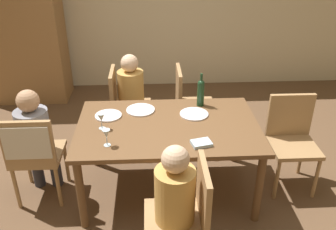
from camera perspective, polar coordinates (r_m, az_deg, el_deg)
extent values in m
plane|color=brown|center=(3.74, 0.00, -11.41)|extent=(10.00, 10.00, 0.00)
cube|color=olive|center=(5.62, -21.87, 12.42)|extent=(1.10, 0.56, 2.10)
cube|color=brown|center=(3.33, 0.00, -1.82)|extent=(1.65, 1.06, 0.04)
cylinder|color=brown|center=(3.22, -13.40, -11.96)|extent=(0.07, 0.07, 0.70)
cylinder|color=brown|center=(3.29, 13.96, -11.03)|extent=(0.07, 0.07, 0.70)
cylinder|color=brown|center=(3.96, -11.37, -3.40)|extent=(0.07, 0.07, 0.70)
cylinder|color=brown|center=(4.02, 10.48, -2.81)|extent=(0.07, 0.07, 0.70)
cylinder|color=#A87F51|center=(3.96, -20.94, -7.15)|extent=(0.04, 0.04, 0.44)
cylinder|color=#A87F51|center=(3.86, -15.53, -7.19)|extent=(0.04, 0.04, 0.44)
cylinder|color=#A87F51|center=(3.67, -22.55, -10.53)|extent=(0.04, 0.04, 0.44)
cylinder|color=#A87F51|center=(3.56, -16.68, -10.71)|extent=(0.04, 0.04, 0.44)
cube|color=#A87F51|center=(3.62, -19.52, -5.78)|extent=(0.44, 0.44, 0.04)
cube|color=#A87F51|center=(3.34, -21.01, -4.25)|extent=(0.44, 0.04, 0.44)
cube|color=beige|center=(3.33, -21.07, -3.93)|extent=(0.40, 0.07, 0.31)
cylinder|color=#A87F51|center=(3.06, -2.97, -16.91)|extent=(0.04, 0.04, 0.44)
cylinder|color=#A87F51|center=(3.08, 4.43, -16.62)|extent=(0.04, 0.04, 0.44)
cube|color=#A87F51|center=(2.76, 1.05, -16.04)|extent=(0.44, 0.44, 0.04)
cube|color=#A87F51|center=(2.62, 5.56, -12.03)|extent=(0.04, 0.44, 0.44)
cylinder|color=#A87F51|center=(4.53, -3.03, -0.43)|extent=(0.04, 0.04, 0.44)
cylinder|color=#A87F51|center=(4.20, -3.00, -2.90)|extent=(0.04, 0.04, 0.44)
cylinder|color=#A87F51|center=(4.55, -7.82, -0.55)|extent=(0.04, 0.04, 0.44)
cylinder|color=#A87F51|center=(4.22, -8.17, -3.02)|extent=(0.04, 0.04, 0.44)
cube|color=#A87F51|center=(4.26, -5.65, 1.12)|extent=(0.44, 0.44, 0.04)
cube|color=#A87F51|center=(4.17, -8.56, 3.99)|extent=(0.04, 0.44, 0.44)
cylinder|color=#A87F51|center=(3.78, 22.06, -9.14)|extent=(0.04, 0.04, 0.44)
cylinder|color=#A87F51|center=(3.65, 16.55, -9.64)|extent=(0.04, 0.04, 0.44)
cylinder|color=#A87F51|center=(4.06, 20.01, -5.97)|extent=(0.04, 0.04, 0.44)
cylinder|color=#A87F51|center=(3.94, 14.87, -6.30)|extent=(0.04, 0.04, 0.44)
cube|color=#A87F51|center=(3.72, 18.94, -4.69)|extent=(0.44, 0.44, 0.04)
cube|color=#A87F51|center=(3.77, 18.47, 0.02)|extent=(0.44, 0.04, 0.44)
cylinder|color=#A87F51|center=(4.59, 6.28, -0.20)|extent=(0.04, 0.04, 0.44)
cylinder|color=#A87F51|center=(4.26, 7.05, -2.61)|extent=(0.04, 0.04, 0.44)
cylinder|color=#A87F51|center=(4.54, 1.55, -0.32)|extent=(0.04, 0.04, 0.44)
cylinder|color=#A87F51|center=(4.22, 1.95, -2.77)|extent=(0.04, 0.04, 0.44)
cube|color=#A87F51|center=(4.28, 4.32, 1.36)|extent=(0.44, 0.44, 0.04)
cube|color=#A87F51|center=(4.16, 1.70, 4.25)|extent=(0.04, 0.44, 0.44)
cylinder|color=#33333D|center=(3.88, -19.74, -7.48)|extent=(0.11, 0.11, 0.46)
cylinder|color=#33333D|center=(3.83, -17.19, -7.51)|extent=(0.11, 0.11, 0.46)
cylinder|color=gray|center=(3.51, -20.10, -2.70)|extent=(0.30, 0.30, 0.45)
sphere|color=tan|center=(3.36, -21.00, 2.07)|extent=(0.20, 0.20, 0.20)
cylinder|color=tan|center=(2.61, 1.09, -12.58)|extent=(0.29, 0.29, 0.44)
sphere|color=beige|center=(2.42, 1.16, -6.91)|extent=(0.19, 0.19, 0.19)
cylinder|color=#33333D|center=(4.44, -3.72, -0.97)|extent=(0.11, 0.11, 0.46)
cylinder|color=#33333D|center=(4.29, -3.73, -2.10)|extent=(0.11, 0.11, 0.46)
cylinder|color=tan|center=(4.16, -5.80, 3.87)|extent=(0.29, 0.29, 0.45)
sphere|color=beige|center=(4.04, -6.01, 8.03)|extent=(0.19, 0.19, 0.19)
cylinder|color=#19381E|center=(3.64, 5.10, 3.10)|extent=(0.07, 0.07, 0.22)
sphere|color=#19381E|center=(3.59, 5.18, 4.89)|extent=(0.07, 0.07, 0.07)
cylinder|color=#19381E|center=(3.57, 5.22, 5.71)|extent=(0.03, 0.03, 0.09)
cylinder|color=silver|center=(3.31, -10.21, -2.04)|extent=(0.06, 0.06, 0.00)
cylinder|color=silver|center=(3.30, -10.26, -1.49)|extent=(0.01, 0.01, 0.07)
cone|color=silver|center=(3.26, -10.37, -0.38)|extent=(0.07, 0.07, 0.07)
cylinder|color=silver|center=(3.07, -9.43, -4.65)|extent=(0.06, 0.06, 0.00)
cylinder|color=silver|center=(3.05, -9.48, -4.06)|extent=(0.01, 0.01, 0.07)
cone|color=silver|center=(3.01, -9.59, -2.89)|extent=(0.07, 0.07, 0.07)
cylinder|color=white|center=(3.50, 4.08, 0.15)|extent=(0.27, 0.27, 0.01)
cylinder|color=white|center=(3.58, -4.30, 0.80)|extent=(0.28, 0.28, 0.01)
cylinder|color=white|center=(3.51, -9.28, -0.08)|extent=(0.25, 0.25, 0.01)
cube|color=#ADC6D6|center=(3.04, 5.22, -4.40)|extent=(0.18, 0.16, 0.03)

